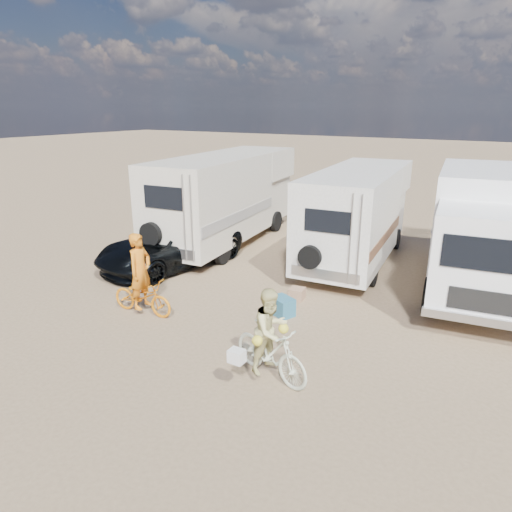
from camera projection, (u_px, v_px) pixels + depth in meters
The scene contains 12 objects.
ground at pixel (221, 348), 9.94m from camera, with size 140.00×140.00×0.00m, color #917556.
rv_main at pixel (357, 217), 15.08m from camera, with size 2.28×6.78×3.07m, color white, non-canonical shape.
rv_left at pixel (226, 200), 17.18m from camera, with size 2.45×7.72×3.31m, color beige, non-canonical shape.
box_truck at pixel (482, 235), 12.44m from camera, with size 2.50×6.60×3.35m, color white, non-canonical shape.
dark_suv at pixel (170, 246), 14.88m from camera, with size 2.28×4.94×1.37m, color black.
bike_man at pixel (142, 296), 11.49m from camera, with size 0.61×1.74×0.91m, color orange.
bike_woman at pixel (270, 351), 8.72m from camera, with size 0.53×1.86×1.12m, color beige.
rider_man at pixel (141, 278), 11.33m from camera, with size 0.70×0.46×1.92m, color orange.
rider_woman at pixel (271, 339), 8.63m from camera, with size 0.81×0.63×1.66m, color #CFC67F.
bike_parked at pixel (464, 301), 11.38m from camera, with size 0.53×1.52×0.80m, color #282A28.
cooler at pixel (282, 306), 11.46m from camera, with size 0.58×0.42×0.47m, color #2A647F.
crate at pixel (297, 294), 12.41m from camera, with size 0.40×0.40×0.32m, color #956E54.
Camera 1 is at (5.21, -7.15, 5.02)m, focal length 32.05 mm.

